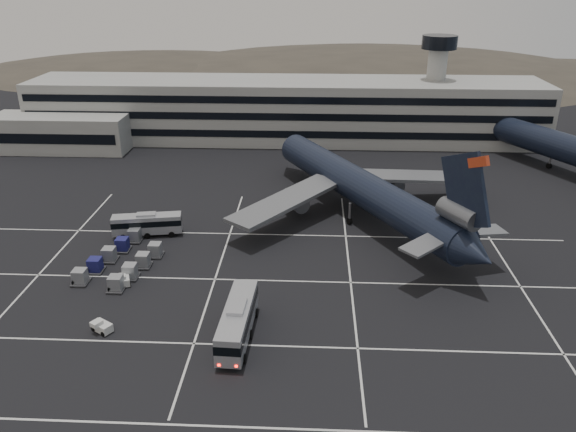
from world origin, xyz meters
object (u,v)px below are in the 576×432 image
object	(u,v)px
tug_a	(124,280)
trijet_main	(362,188)
bus_far	(147,223)
bus_near	(238,320)
uld_cluster	(121,259)

from	to	relation	value
tug_a	trijet_main	bearing A→B (deg)	15.14
trijet_main	bus_far	size ratio (longest dim) A/B	4.93
bus_near	trijet_main	bearing A→B (deg)	67.31
bus_far	uld_cluster	xyz separation A→B (m)	(-0.98, -9.79, -1.04)
tug_a	bus_far	bearing A→B (deg)	73.41
trijet_main	bus_far	bearing A→B (deg)	165.34
bus_far	tug_a	distance (m)	14.79
tug_a	bus_near	bearing A→B (deg)	-53.93
bus_near	tug_a	world-z (taller)	bus_near
trijet_main	bus_far	world-z (taller)	trijet_main
trijet_main	uld_cluster	bearing A→B (deg)	179.10
bus_near	tug_a	xyz separation A→B (m)	(-16.35, 10.85, -1.69)
bus_far	tug_a	world-z (taller)	bus_far
bus_near	uld_cluster	bearing A→B (deg)	141.92
trijet_main	uld_cluster	xyz separation A→B (m)	(-34.38, -18.23, -4.27)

